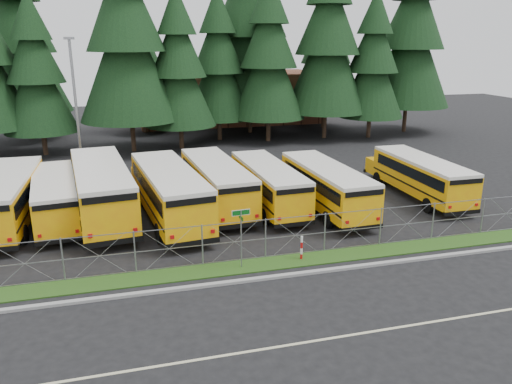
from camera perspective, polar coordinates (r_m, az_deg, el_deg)
ground at (r=25.13m, az=2.65°, el=-6.39°), size 120.00×120.00×0.00m
curb at (r=22.45m, az=5.08°, el=-9.28°), size 50.00×0.25×0.12m
grass_verge at (r=23.64m, az=3.91°, el=-7.90°), size 50.00×1.40×0.06m
road_lane_line at (r=18.56m, az=10.45°, el=-15.83°), size 50.00×0.12×0.01m
chainlink_fence at (r=23.86m, az=3.41°, el=-5.11°), size 44.00×0.10×2.00m
brick_building at (r=63.68m, az=-3.18°, el=10.77°), size 22.00×10.00×6.00m
bus_0 at (r=30.95m, az=-26.38°, el=-0.77°), size 2.74×11.14×2.91m
bus_1 at (r=30.54m, az=-21.93°, el=-0.71°), size 3.58×10.23×2.63m
bus_2 at (r=30.13m, az=-17.24°, el=0.13°), size 4.23×12.52×3.22m
bus_3 at (r=28.96m, az=-10.01°, el=-0.18°), size 4.10×11.93×3.06m
bus_4 at (r=30.77m, az=-4.66°, el=0.88°), size 3.37×11.12×2.87m
bus_5 at (r=30.75m, az=1.22°, el=0.76°), size 2.86×10.41×2.71m
bus_6 at (r=30.55m, az=7.73°, el=0.55°), size 2.92×10.65×2.77m
bus_east at (r=34.25m, az=18.03°, el=1.59°), size 2.47×10.23×2.68m
street_sign at (r=22.22m, az=-1.72°, el=-3.94°), size 0.84×0.55×2.81m
striped_bollard at (r=23.66m, az=5.22°, el=-6.40°), size 0.11×0.11×1.20m
light_standard at (r=38.63m, az=-19.90°, el=9.41°), size 0.70×0.35×10.14m
conifer_2 at (r=48.02m, az=-23.85°, el=12.15°), size 6.36×6.36×14.07m
conifer_3 at (r=46.92m, az=-14.63°, el=16.45°), size 8.95×8.95×19.79m
conifer_4 at (r=47.49m, az=-8.86°, el=13.71°), size 6.65×6.65×14.71m
conifer_5 at (r=51.20m, az=-4.34°, el=14.23°), size 6.76×6.76×14.95m
conifer_6 at (r=50.46m, az=1.46°, el=14.91°), size 7.31×7.31×16.16m
conifer_7 at (r=52.56m, az=8.19°, el=16.26°), size 8.48×8.48×18.76m
conifer_8 at (r=53.72m, az=13.20°, el=13.94°), size 6.73×6.73×14.88m
conifer_9 at (r=58.24m, az=17.35°, el=16.25°), size 8.93×8.93×19.76m
conifer_10 at (r=56.56m, az=-25.33°, el=15.14°), size 8.69×8.69×19.21m
conifer_11 at (r=56.58m, az=-12.98°, el=13.75°), size 6.43×6.43×14.21m
conifer_12 at (r=55.20m, az=-0.73°, el=18.38°), size 10.16×10.16×22.46m
conifer_13 at (r=59.02m, az=7.98°, el=15.11°), size 7.34×7.34×16.23m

